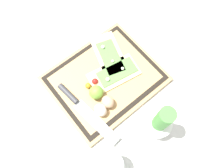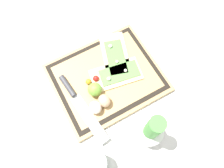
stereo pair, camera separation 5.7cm
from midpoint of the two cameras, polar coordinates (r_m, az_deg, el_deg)
ground_plane at (r=0.91m, az=0.43°, el=1.30°), size 6.00×6.00×0.00m
cutting_board at (r=0.90m, az=0.43°, el=1.54°), size 0.43×0.36×0.02m
pizza_slice_near at (r=0.93m, az=2.60°, el=7.47°), size 0.16×0.23×0.02m
pizza_slice_far at (r=0.89m, az=3.08°, el=2.40°), size 0.22×0.14×0.02m
knife at (r=0.86m, az=-7.79°, el=-3.54°), size 0.07×0.31×0.02m
egg_brown at (r=0.83m, az=-0.06°, el=-4.56°), size 0.05×0.05×0.05m
egg_pink at (r=0.82m, az=-2.36°, el=-6.29°), size 0.05×0.05×0.05m
lime at (r=0.84m, az=-2.58°, el=-1.60°), size 0.06×0.06×0.06m
cherry_tomato_red at (r=0.87m, az=-2.38°, el=1.29°), size 0.03×0.03×0.03m
cherry_tomato_yellow at (r=0.87m, az=-4.31°, el=0.46°), size 0.02×0.02×0.02m
herb_pot at (r=0.79m, az=12.16°, el=-12.09°), size 0.10×0.10×0.20m
sauce_jar at (r=0.80m, az=-2.05°, el=-20.24°), size 0.08×0.08×0.10m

